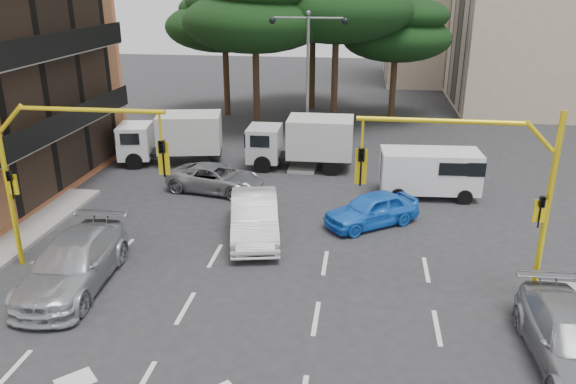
# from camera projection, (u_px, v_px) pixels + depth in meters

# --- Properties ---
(ground) EXTENTS (120.00, 120.00, 0.00)m
(ground) POSITION_uv_depth(u_px,v_px,m) (250.00, 313.00, 16.85)
(ground) COLOR #28282B
(ground) RESTS_ON ground
(median_strip) EXTENTS (1.40, 6.00, 0.15)m
(median_strip) POSITION_uv_depth(u_px,v_px,m) (307.00, 156.00, 31.65)
(median_strip) COLOR gray
(median_strip) RESTS_ON ground
(pine_left_near) EXTENTS (9.15, 9.15, 10.23)m
(pine_left_near) POSITION_uv_depth(u_px,v_px,m) (256.00, 10.00, 35.01)
(pine_left_near) COLOR #382616
(pine_left_near) RESTS_ON ground
(pine_left_far) EXTENTS (8.32, 8.32, 9.30)m
(pine_left_far) POSITION_uv_depth(u_px,v_px,m) (225.00, 18.00, 39.35)
(pine_left_far) COLOR #382616
(pine_left_far) RESTS_ON ground
(pine_right) EXTENTS (7.49, 7.49, 8.37)m
(pine_right) POSITION_uv_depth(u_px,v_px,m) (398.00, 30.00, 38.04)
(pine_right) COLOR #382616
(pine_right) RESTS_ON ground
(pine_back) EXTENTS (9.15, 9.15, 10.23)m
(pine_back) POSITION_uv_depth(u_px,v_px,m) (314.00, 6.00, 41.11)
(pine_back) COLOR #382616
(pine_back) RESTS_ON ground
(signal_mast_right) EXTENTS (5.79, 0.37, 6.00)m
(signal_mast_right) POSITION_uv_depth(u_px,v_px,m) (488.00, 180.00, 16.44)
(signal_mast_right) COLOR yellow
(signal_mast_right) RESTS_ON ground
(signal_mast_left) EXTENTS (5.79, 0.37, 6.00)m
(signal_mast_left) POSITION_uv_depth(u_px,v_px,m) (54.00, 161.00, 18.20)
(signal_mast_left) COLOR yellow
(signal_mast_left) RESTS_ON ground
(street_lamp_center) EXTENTS (4.16, 0.36, 7.77)m
(street_lamp_center) POSITION_uv_depth(u_px,v_px,m) (308.00, 60.00, 29.75)
(street_lamp_center) COLOR slate
(street_lamp_center) RESTS_ON median_strip
(car_white_hatch) EXTENTS (2.74, 5.27, 1.65)m
(car_white_hatch) POSITION_uv_depth(u_px,v_px,m) (254.00, 217.00, 21.60)
(car_white_hatch) COLOR silver
(car_white_hatch) RESTS_ON ground
(car_blue_compact) EXTENTS (4.19, 3.63, 1.36)m
(car_blue_compact) POSITION_uv_depth(u_px,v_px,m) (372.00, 209.00, 22.70)
(car_blue_compact) COLOR blue
(car_blue_compact) RESTS_ON ground
(car_silver_wagon) EXTENTS (2.60, 5.66, 1.60)m
(car_silver_wagon) POSITION_uv_depth(u_px,v_px,m) (73.00, 263.00, 18.11)
(car_silver_wagon) COLOR #A2A5AA
(car_silver_wagon) RESTS_ON ground
(car_silver_cross_a) EXTENTS (4.86, 2.89, 1.26)m
(car_silver_cross_a) POSITION_uv_depth(u_px,v_px,m) (216.00, 178.00, 26.41)
(car_silver_cross_a) COLOR gray
(car_silver_cross_a) RESTS_ON ground
(car_silver_parked) EXTENTS (2.17, 5.08, 1.46)m
(car_silver_parked) POSITION_uv_depth(u_px,v_px,m) (573.00, 341.00, 14.33)
(car_silver_parked) COLOR gray
(car_silver_parked) RESTS_ON ground
(van_white) EXTENTS (4.54, 2.29, 2.21)m
(van_white) POSITION_uv_depth(u_px,v_px,m) (429.00, 173.00, 25.65)
(van_white) COLOR white
(van_white) RESTS_ON ground
(box_truck_a) EXTENTS (5.86, 3.32, 2.71)m
(box_truck_a) POSITION_uv_depth(u_px,v_px,m) (172.00, 139.00, 30.26)
(box_truck_a) COLOR white
(box_truck_a) RESTS_ON ground
(box_truck_b) EXTENTS (5.60, 2.40, 2.74)m
(box_truck_b) POSITION_uv_depth(u_px,v_px,m) (301.00, 143.00, 29.43)
(box_truck_b) COLOR silver
(box_truck_b) RESTS_ON ground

